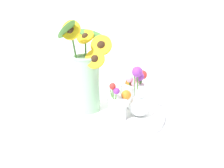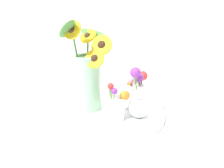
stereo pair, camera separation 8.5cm
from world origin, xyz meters
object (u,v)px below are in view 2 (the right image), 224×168
object	(u,v)px
vase_bulb_right	(139,99)
vase_small_back	(131,93)
serving_tray	(112,113)
vase_small_center	(116,106)
mason_jar_sunflowers	(87,75)

from	to	relation	value
vase_bulb_right	vase_small_back	world-z (taller)	vase_bulb_right
vase_bulb_right	vase_small_back	xyz separation A→B (m)	(-0.06, 0.07, -0.01)
serving_tray	vase_small_back	bearing A→B (deg)	57.54
vase_small_center	vase_bulb_right	world-z (taller)	vase_bulb_right
vase_small_center	vase_small_back	xyz separation A→B (m)	(0.01, 0.12, 0.01)
mason_jar_sunflowers	vase_small_back	size ratio (longest dim) A/B	2.72
mason_jar_sunflowers	vase_small_back	xyz separation A→B (m)	(0.15, 0.10, -0.08)
mason_jar_sunflowers	serving_tray	bearing A→B (deg)	9.12
vase_small_center	vase_small_back	world-z (taller)	vase_small_center
mason_jar_sunflowers	vase_small_center	distance (m)	0.17
mason_jar_sunflowers	vase_small_center	size ratio (longest dim) A/B	2.58
mason_jar_sunflowers	vase_small_back	bearing A→B (deg)	32.04
serving_tray	mason_jar_sunflowers	world-z (taller)	mason_jar_sunflowers
mason_jar_sunflowers	vase_bulb_right	distance (m)	0.22
mason_jar_sunflowers	vase_small_back	world-z (taller)	mason_jar_sunflowers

